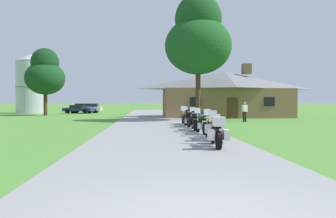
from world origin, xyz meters
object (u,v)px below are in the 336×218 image
object	(u,v)px
motorcycle_red_fifth_in_row	(187,118)
motorcycle_yellow_farthest_in_row	(186,117)
motorcycle_red_nearest_to_camera	(217,132)
metal_silo_distant	(31,84)
bystander_white_shirt_near_lodge	(245,111)
parked_white_suv_far_left	(86,108)
motorcycle_silver_fourth_in_row	(194,121)
tree_by_lodge_front	(198,38)
motorcycle_green_third_in_row	(202,123)
motorcycle_yellow_second_in_row	(212,127)
tree_left_far	(45,74)
parked_navy_sedan_far_left	(79,109)

from	to	relation	value
motorcycle_red_fifth_in_row	motorcycle_yellow_farthest_in_row	bearing A→B (deg)	84.12
motorcycle_red_nearest_to_camera	metal_silo_distant	bearing A→B (deg)	122.16
bystander_white_shirt_near_lodge	parked_white_suv_far_left	bearing A→B (deg)	-66.41
motorcycle_red_nearest_to_camera	motorcycle_red_fifth_in_row	distance (m)	9.28
motorcycle_silver_fourth_in_row	parked_white_suv_far_left	size ratio (longest dim) A/B	0.45
bystander_white_shirt_near_lodge	tree_by_lodge_front	size ratio (longest dim) A/B	0.15
tree_by_lodge_front	parked_white_suv_far_left	world-z (taller)	tree_by_lodge_front
motorcycle_red_fifth_in_row	metal_silo_distant	world-z (taller)	metal_silo_distant
tree_by_lodge_front	metal_silo_distant	bearing A→B (deg)	137.91
motorcycle_green_third_in_row	parked_white_suv_far_left	bearing A→B (deg)	104.16
motorcycle_yellow_second_in_row	motorcycle_yellow_farthest_in_row	bearing A→B (deg)	89.63
parked_white_suv_far_left	motorcycle_red_fifth_in_row	bearing A→B (deg)	-157.14
tree_by_lodge_front	bystander_white_shirt_near_lodge	bearing A→B (deg)	-28.80
motorcycle_yellow_farthest_in_row	metal_silo_distant	size ratio (longest dim) A/B	0.24
motorcycle_green_third_in_row	motorcycle_silver_fourth_in_row	distance (m)	1.99
tree_by_lodge_front	parked_white_suv_far_left	bearing A→B (deg)	124.40
motorcycle_yellow_second_in_row	tree_by_lodge_front	bearing A→B (deg)	82.72
motorcycle_green_third_in_row	parked_white_suv_far_left	world-z (taller)	parked_white_suv_far_left
motorcycle_silver_fourth_in_row	tree_left_far	world-z (taller)	tree_left_far
motorcycle_yellow_second_in_row	parked_navy_sedan_far_left	xyz separation A→B (m)	(-12.62, 32.57, 0.03)
parked_white_suv_far_left	motorcycle_red_nearest_to_camera	bearing A→B (deg)	-162.81
metal_silo_distant	parked_navy_sedan_far_left	world-z (taller)	metal_silo_distant
metal_silo_distant	parked_white_suv_far_left	xyz separation A→B (m)	(7.73, 0.58, -3.51)
motorcycle_red_nearest_to_camera	metal_silo_distant	size ratio (longest dim) A/B	0.24
motorcycle_red_fifth_in_row	parked_white_suv_far_left	distance (m)	29.63
motorcycle_yellow_farthest_in_row	parked_white_suv_far_left	distance (m)	27.91
motorcycle_silver_fourth_in_row	bystander_white_shirt_near_lodge	xyz separation A→B (m)	(5.41, 7.96, 0.32)
motorcycle_yellow_second_in_row	motorcycle_yellow_farthest_in_row	xyz separation A→B (m)	(-0.02, 8.93, 0.00)
motorcycle_green_third_in_row	tree_by_lodge_front	world-z (taller)	tree_by_lodge_front
bystander_white_shirt_near_lodge	tree_left_far	distance (m)	25.05
motorcycle_red_fifth_in_row	motorcycle_yellow_second_in_row	bearing A→B (deg)	-90.07
motorcycle_red_nearest_to_camera	motorcycle_yellow_second_in_row	distance (m)	2.31
motorcycle_silver_fourth_in_row	parked_navy_sedan_far_left	bearing A→B (deg)	115.94
tree_by_lodge_front	tree_left_far	bearing A→B (deg)	145.33
motorcycle_green_third_in_row	motorcycle_yellow_farthest_in_row	world-z (taller)	same
tree_left_far	tree_by_lodge_front	bearing A→B (deg)	-34.67
bystander_white_shirt_near_lodge	metal_silo_distant	distance (m)	32.89
metal_silo_distant	bystander_white_shirt_near_lodge	bearing A→B (deg)	-40.44
tree_left_far	metal_silo_distant	size ratio (longest dim) A/B	0.96
metal_silo_distant	tree_left_far	bearing A→B (deg)	-59.94
motorcycle_yellow_farthest_in_row	parked_navy_sedan_far_left	xyz separation A→B (m)	(-12.60, 23.64, 0.03)
bystander_white_shirt_near_lodge	parked_navy_sedan_far_left	size ratio (longest dim) A/B	0.37
motorcycle_red_fifth_in_row	motorcycle_red_nearest_to_camera	bearing A→B (deg)	-92.28
motorcycle_green_third_in_row	bystander_white_shirt_near_lodge	bearing A→B (deg)	55.57
motorcycle_yellow_farthest_in_row	motorcycle_silver_fourth_in_row	bearing A→B (deg)	-96.76
motorcycle_red_nearest_to_camera	motorcycle_silver_fourth_in_row	distance (m)	6.75
motorcycle_red_nearest_to_camera	tree_left_far	distance (m)	32.40
motorcycle_green_third_in_row	motorcycle_yellow_farthest_in_row	size ratio (longest dim) A/B	1.00
tree_left_far	motorcycle_red_nearest_to_camera	bearing A→B (deg)	-62.28
motorcycle_yellow_second_in_row	bystander_white_shirt_near_lodge	bearing A→B (deg)	66.32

